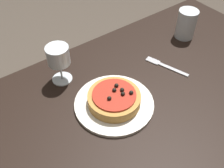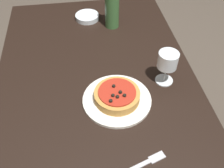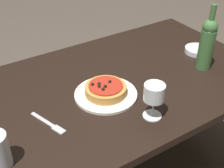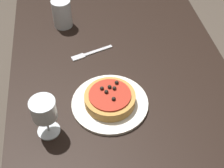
{
  "view_description": "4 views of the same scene",
  "coord_description": "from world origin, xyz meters",
  "px_view_note": "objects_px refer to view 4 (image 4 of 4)",
  "views": [
    {
      "loc": [
        -0.34,
        -0.39,
        1.39
      ],
      "look_at": [
        0.04,
        0.12,
        0.75
      ],
      "focal_mm": 42.0,
      "sensor_mm": 36.0,
      "label": 1
    },
    {
      "loc": [
        0.66,
        -0.05,
        1.5
      ],
      "look_at": [
        -0.0,
        0.05,
        0.8
      ],
      "focal_mm": 42.0,
      "sensor_mm": 36.0,
      "label": 2
    },
    {
      "loc": [
        0.57,
        0.98,
        1.51
      ],
      "look_at": [
        -0.0,
        0.1,
        0.79
      ],
      "focal_mm": 50.0,
      "sensor_mm": 36.0,
      "label": 3
    },
    {
      "loc": [
        -0.68,
        0.17,
        1.56
      ],
      "look_at": [
        0.05,
        0.05,
        0.77
      ],
      "focal_mm": 50.0,
      "sensor_mm": 36.0,
      "label": 4
    }
  ],
  "objects_px": {
    "dining_table": "(128,117)",
    "dinner_plate": "(110,103)",
    "wine_glass": "(44,111)",
    "fork": "(89,53)",
    "water_cup": "(62,13)",
    "pizza": "(110,98)"
  },
  "relations": [
    {
      "from": "dinner_plate",
      "to": "fork",
      "type": "relative_size",
      "value": 1.52
    },
    {
      "from": "dining_table",
      "to": "dinner_plate",
      "type": "bearing_deg",
      "value": 84.2
    },
    {
      "from": "water_cup",
      "to": "fork",
      "type": "xyz_separation_m",
      "value": [
        -0.21,
        -0.09,
        -0.06
      ]
    },
    {
      "from": "wine_glass",
      "to": "pizza",
      "type": "bearing_deg",
      "value": -69.31
    },
    {
      "from": "water_cup",
      "to": "wine_glass",
      "type": "bearing_deg",
      "value": 172.34
    },
    {
      "from": "dinner_plate",
      "to": "fork",
      "type": "bearing_deg",
      "value": 8.75
    },
    {
      "from": "dinner_plate",
      "to": "wine_glass",
      "type": "xyz_separation_m",
      "value": [
        -0.08,
        0.21,
        0.1
      ]
    },
    {
      "from": "pizza",
      "to": "wine_glass",
      "type": "xyz_separation_m",
      "value": [
        -0.08,
        0.21,
        0.07
      ]
    },
    {
      "from": "wine_glass",
      "to": "fork",
      "type": "relative_size",
      "value": 0.83
    },
    {
      "from": "water_cup",
      "to": "dining_table",
      "type": "bearing_deg",
      "value": -157.8
    },
    {
      "from": "water_cup",
      "to": "fork",
      "type": "height_order",
      "value": "water_cup"
    },
    {
      "from": "dining_table",
      "to": "pizza",
      "type": "relative_size",
      "value": 9.06
    },
    {
      "from": "dining_table",
      "to": "water_cup",
      "type": "distance_m",
      "value": 0.56
    },
    {
      "from": "dining_table",
      "to": "dinner_plate",
      "type": "xyz_separation_m",
      "value": [
        0.01,
        0.07,
        0.08
      ]
    },
    {
      "from": "wine_glass",
      "to": "fork",
      "type": "bearing_deg",
      "value": -25.59
    },
    {
      "from": "pizza",
      "to": "fork",
      "type": "bearing_deg",
      "value": 8.77
    },
    {
      "from": "dining_table",
      "to": "fork",
      "type": "bearing_deg",
      "value": 20.98
    },
    {
      "from": "dining_table",
      "to": "dinner_plate",
      "type": "height_order",
      "value": "dinner_plate"
    },
    {
      "from": "fork",
      "to": "dining_table",
      "type": "bearing_deg",
      "value": 92.69
    },
    {
      "from": "water_cup",
      "to": "fork",
      "type": "distance_m",
      "value": 0.24
    },
    {
      "from": "wine_glass",
      "to": "water_cup",
      "type": "height_order",
      "value": "wine_glass"
    },
    {
      "from": "dining_table",
      "to": "wine_glass",
      "type": "bearing_deg",
      "value": 104.77
    }
  ]
}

